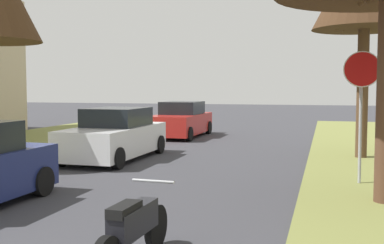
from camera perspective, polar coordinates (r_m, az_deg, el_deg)
The scene contains 4 objects.
stop_sign_far at distance 11.31m, azimuth 19.63°, elevation 3.85°, with size 0.81×0.30×2.97m.
parked_sedan_white at distance 14.88m, azimuth -9.20°, elevation -1.63°, with size 1.95×4.41×1.57m.
parked_sedan_red at distance 21.38m, azimuth -1.31°, elevation 0.17°, with size 1.95×4.41×1.57m.
parked_motorcycle at distance 6.01m, azimuth -7.06°, elevation -12.54°, with size 0.60×2.05×0.97m.
Camera 1 is at (4.10, -1.80, 2.21)m, focal length 44.57 mm.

